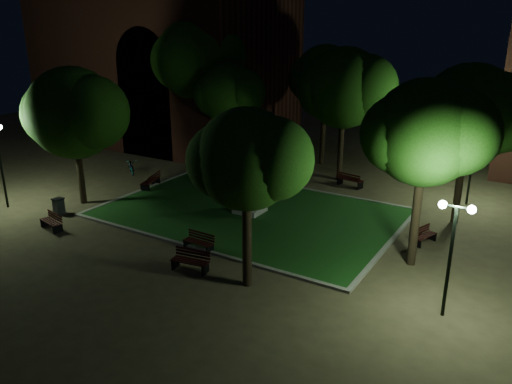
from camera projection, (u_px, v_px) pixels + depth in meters
ground at (229, 226)px, 25.15m from camera, size 80.00×80.00×0.00m
lawn at (250, 213)px, 26.75m from camera, size 15.00×10.00×0.08m
lawn_kerb at (250, 212)px, 26.74m from camera, size 15.40×10.40×0.12m
monument at (250, 197)px, 26.45m from camera, size 1.40×1.40×3.20m
building_main at (164, 52)px, 41.76m from camera, size 20.00×12.00×15.00m
tree_west at (75, 113)px, 26.65m from camera, size 6.07×4.96×7.60m
tree_north_wl at (229, 94)px, 32.13m from camera, size 4.71×3.84×7.30m
tree_north_er at (346, 88)px, 30.59m from camera, size 6.14×5.01×8.41m
tree_ne at (471, 114)px, 23.73m from camera, size 5.88×4.80×7.99m
tree_east at (427, 133)px, 19.28m from camera, size 5.21×4.26×7.78m
tree_se at (248, 160)px, 17.79m from camera, size 4.62×3.78×6.95m
tree_nw at (197, 60)px, 34.61m from camera, size 6.93×5.66×10.12m
tree_far_north at (327, 77)px, 34.24m from camera, size 5.41×4.42×8.38m
lamppost_se at (453, 238)px, 16.49m from camera, size 1.18×0.28×4.17m
lamppost_nw at (185, 115)px, 37.46m from camera, size 1.18×0.28×4.45m
lamppost_ne at (474, 149)px, 27.08m from camera, size 1.18×0.28×4.59m
bench_near_left at (199, 242)px, 22.33m from camera, size 1.48×0.54×0.81m
bench_near_right at (191, 261)px, 20.47m from camera, size 1.68×0.80×0.88m
bench_west_near at (52, 222)px, 24.61m from camera, size 1.54×0.79×0.81m
bench_left_side at (151, 181)px, 30.69m from camera, size 1.08×1.82×0.94m
bench_right_side at (423, 236)px, 23.05m from camera, size 0.93×1.47×0.76m
bench_far_side at (350, 180)px, 30.98m from camera, size 1.74×0.88×0.91m
trash_bin at (59, 206)px, 26.56m from camera, size 0.54×0.54×0.87m
bicycle at (131, 166)px, 33.78m from camera, size 1.93×1.73×1.01m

